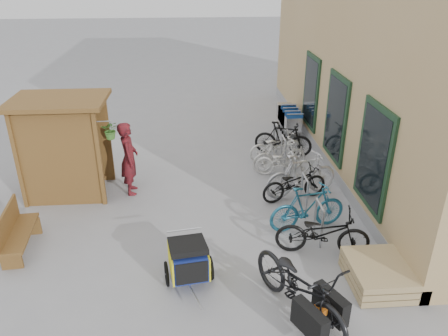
{
  "coord_description": "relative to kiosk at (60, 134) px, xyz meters",
  "views": [
    {
      "loc": [
        -0.16,
        -7.32,
        5.19
      ],
      "look_at": [
        0.5,
        1.5,
        1.0
      ],
      "focal_mm": 35.0,
      "sensor_mm": 36.0,
      "label": 1
    }
  ],
  "objects": [
    {
      "name": "bike_7",
      "position": [
        5.73,
        1.94,
        -1.05
      ],
      "size": [
        1.75,
        1.02,
        1.01
      ],
      "primitive_type": "imported",
      "rotation": [
        0.0,
        0.0,
        1.22
      ],
      "color": "black",
      "rests_on": "ground"
    },
    {
      "name": "bike_5",
      "position": [
        5.41,
        0.83,
        -1.09
      ],
      "size": [
        1.61,
        0.77,
        0.93
      ],
      "primitive_type": "imported",
      "rotation": [
        0.0,
        0.0,
        1.8
      ],
      "color": "silver",
      "rests_on": "ground"
    },
    {
      "name": "bike_4",
      "position": [
        5.48,
        0.52,
        -1.15
      ],
      "size": [
        1.61,
        0.92,
        0.8
      ],
      "primitive_type": "imported",
      "rotation": [
        0.0,
        0.0,
        1.3
      ],
      "color": "silver",
      "rests_on": "ground"
    },
    {
      "name": "bike_0",
      "position": [
        5.54,
        -2.9,
        -1.08
      ],
      "size": [
        1.89,
        0.96,
        0.95
      ],
      "primitive_type": "imported",
      "rotation": [
        0.0,
        0.0,
        1.38
      ],
      "color": "black",
      "rests_on": "ground"
    },
    {
      "name": "kiosk",
      "position": [
        0.0,
        0.0,
        0.0
      ],
      "size": [
        2.49,
        1.65,
        2.4
      ],
      "color": "brown",
      "rests_on": "ground"
    },
    {
      "name": "shopping_carts",
      "position": [
        6.28,
        3.77,
        -1.0
      ],
      "size": [
        0.53,
        1.78,
        0.95
      ],
      "color": "silver",
      "rests_on": "ground"
    },
    {
      "name": "bike_3",
      "position": [
        5.67,
        -0.56,
        -0.99
      ],
      "size": [
        1.93,
        0.97,
        1.12
      ],
      "primitive_type": "imported",
      "rotation": [
        0.0,
        0.0,
        1.82
      ],
      "color": "silver",
      "rests_on": "ground"
    },
    {
      "name": "child_trailer",
      "position": [
        2.96,
        -3.53,
        -1.08
      ],
      "size": [
        0.9,
        1.46,
        0.84
      ],
      "rotation": [
        0.0,
        0.0,
        0.15
      ],
      "color": "#1B2E97",
      "rests_on": "ground"
    },
    {
      "name": "bike_2",
      "position": [
        5.47,
        -0.74,
        -1.12
      ],
      "size": [
        1.74,
        0.98,
        0.87
      ],
      "primitive_type": "imported",
      "rotation": [
        0.0,
        0.0,
        1.83
      ],
      "color": "black",
      "rests_on": "ground"
    },
    {
      "name": "bike_rack",
      "position": [
        5.58,
        -0.07,
        -1.04
      ],
      "size": [
        0.05,
        5.35,
        0.86
      ],
      "color": "#A5A8AD",
      "rests_on": "ground"
    },
    {
      "name": "pallet_stack",
      "position": [
        6.28,
        -3.87,
        -1.34
      ],
      "size": [
        1.0,
        1.2,
        0.4
      ],
      "color": "tan",
      "rests_on": "ground"
    },
    {
      "name": "ground",
      "position": [
        3.28,
        -2.47,
        -1.55
      ],
      "size": [
        80.0,
        80.0,
        0.0
      ],
      "primitive_type": "plane",
      "color": "gray"
    },
    {
      "name": "bench",
      "position": [
        -0.4,
        -2.38,
        -1.09
      ],
      "size": [
        0.56,
        1.46,
        0.91
      ],
      "rotation": [
        0.0,
        0.0,
        0.09
      ],
      "color": "brown",
      "rests_on": "ground"
    },
    {
      "name": "cargo_bike",
      "position": [
        4.72,
        -4.52,
        -0.98
      ],
      "size": [
        1.66,
        2.33,
        1.16
      ],
      "rotation": [
        0.0,
        0.0,
        0.45
      ],
      "color": "black",
      "rests_on": "ground"
    },
    {
      "name": "bike_6",
      "position": [
        5.45,
        1.63,
        -1.13
      ],
      "size": [
        1.68,
        0.95,
        0.84
      ],
      "primitive_type": "imported",
      "rotation": [
        0.0,
        0.0,
        1.83
      ],
      "color": "silver",
      "rests_on": "ground"
    },
    {
      "name": "building",
      "position": [
        9.77,
        2.03,
        1.94
      ],
      "size": [
        6.07,
        13.0,
        7.0
      ],
      "color": "tan",
      "rests_on": "ground"
    },
    {
      "name": "person_kiosk",
      "position": [
        1.55,
        -0.06,
        -0.64
      ],
      "size": [
        0.5,
        0.7,
        1.82
      ],
      "primitive_type": "imported",
      "rotation": [
        0.0,
        0.0,
        1.67
      ],
      "color": "maroon",
      "rests_on": "ground"
    },
    {
      "name": "bike_1",
      "position": [
        5.46,
        -2.01,
        -1.04
      ],
      "size": [
        1.75,
        0.8,
        1.02
      ],
      "primitive_type": "imported",
      "rotation": [
        0.0,
        0.0,
        1.77
      ],
      "color": "#206381",
      "rests_on": "ground"
    }
  ]
}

